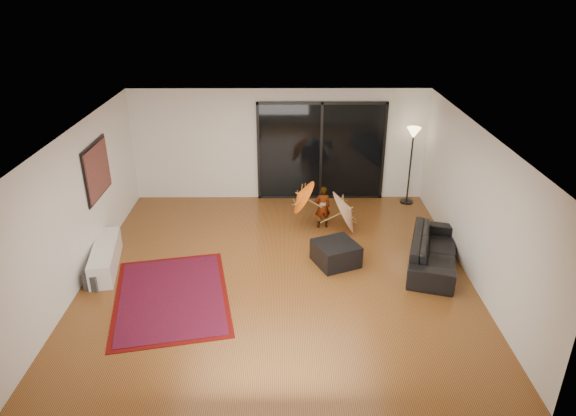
{
  "coord_description": "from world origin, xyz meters",
  "views": [
    {
      "loc": [
        0.14,
        -8.25,
        5.08
      ],
      "look_at": [
        0.19,
        0.44,
        1.1
      ],
      "focal_mm": 32.0,
      "sensor_mm": 36.0,
      "label": 1
    }
  ],
  "objects_px": {
    "media_console": "(105,257)",
    "child": "(323,207)",
    "sofa": "(434,251)",
    "ottoman": "(336,253)"
  },
  "relations": [
    {
      "from": "ottoman",
      "to": "child",
      "type": "height_order",
      "value": "child"
    },
    {
      "from": "sofa",
      "to": "ottoman",
      "type": "distance_m",
      "value": 1.85
    },
    {
      "from": "sofa",
      "to": "child",
      "type": "height_order",
      "value": "child"
    },
    {
      "from": "media_console",
      "to": "child",
      "type": "xyz_separation_m",
      "value": [
        4.2,
        1.69,
        0.25
      ]
    },
    {
      "from": "sofa",
      "to": "ottoman",
      "type": "relative_size",
      "value": 2.8
    },
    {
      "from": "media_console",
      "to": "child",
      "type": "height_order",
      "value": "child"
    },
    {
      "from": "sofa",
      "to": "ottoman",
      "type": "bearing_deg",
      "value": 104.99
    },
    {
      "from": "media_console",
      "to": "child",
      "type": "distance_m",
      "value": 4.53
    },
    {
      "from": "media_console",
      "to": "child",
      "type": "relative_size",
      "value": 1.71
    },
    {
      "from": "media_console",
      "to": "ottoman",
      "type": "bearing_deg",
      "value": -8.61
    }
  ]
}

